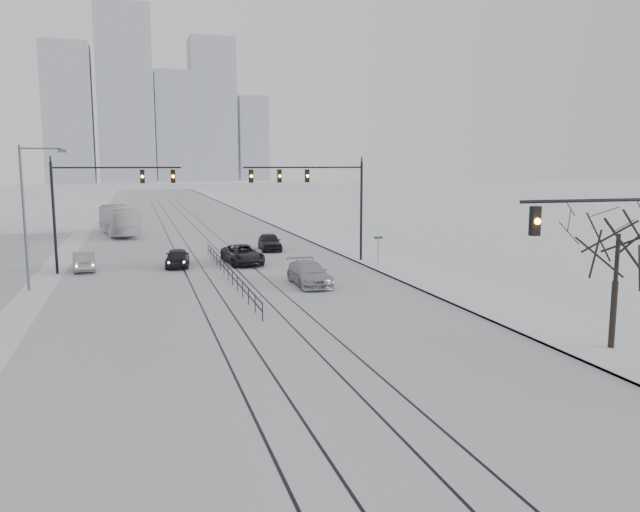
# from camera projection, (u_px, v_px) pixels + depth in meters

# --- Properties ---
(ground) EXTENTS (500.00, 500.00, 0.00)m
(ground) POSITION_uv_depth(u_px,v_px,m) (418.00, 512.00, 14.17)
(ground) COLOR silver
(ground) RESTS_ON ground
(road) EXTENTS (22.00, 260.00, 0.02)m
(road) POSITION_uv_depth(u_px,v_px,m) (190.00, 234.00, 71.08)
(road) COLOR silver
(road) RESTS_ON ground
(sidewalk_east) EXTENTS (5.00, 260.00, 0.16)m
(sidewalk_east) POSITION_uv_depth(u_px,v_px,m) (304.00, 229.00, 74.86)
(sidewalk_east) COLOR white
(sidewalk_east) RESTS_ON ground
(curb) EXTENTS (0.10, 260.00, 0.12)m
(curb) POSITION_uv_depth(u_px,v_px,m) (285.00, 230.00, 74.17)
(curb) COLOR gray
(curb) RESTS_ON ground
(tram_rails) EXTENTS (5.30, 180.00, 0.01)m
(tram_rails) POSITION_uv_depth(u_px,v_px,m) (211.00, 259.00, 52.10)
(tram_rails) COLOR black
(tram_rails) RESTS_ON ground
(skyline) EXTENTS (96.00, 48.00, 72.00)m
(skyline) POSITION_uv_depth(u_px,v_px,m) (157.00, 111.00, 270.64)
(skyline) COLOR #A4A8B4
(skyline) RESTS_ON ground
(traffic_mast_near) EXTENTS (6.10, 0.37, 7.00)m
(traffic_mast_near) POSITION_uv_depth(u_px,v_px,m) (625.00, 257.00, 22.22)
(traffic_mast_near) COLOR black
(traffic_mast_near) RESTS_ON ground
(traffic_mast_ne) EXTENTS (9.60, 0.37, 8.00)m
(traffic_mast_ne) POSITION_uv_depth(u_px,v_px,m) (321.00, 191.00, 48.81)
(traffic_mast_ne) COLOR black
(traffic_mast_ne) RESTS_ON ground
(traffic_mast_nw) EXTENTS (9.10, 0.37, 8.00)m
(traffic_mast_nw) POSITION_uv_depth(u_px,v_px,m) (97.00, 196.00, 45.10)
(traffic_mast_nw) COLOR black
(traffic_mast_nw) RESTS_ON ground
(street_light_west) EXTENTS (2.73, 0.25, 9.00)m
(street_light_west) POSITION_uv_depth(u_px,v_px,m) (29.00, 207.00, 38.43)
(street_light_west) COLOR #595B60
(street_light_west) RESTS_ON ground
(bare_tree) EXTENTS (4.40, 4.40, 6.10)m
(bare_tree) POSITION_uv_depth(u_px,v_px,m) (618.00, 246.00, 25.76)
(bare_tree) COLOR black
(bare_tree) RESTS_ON ground
(median_fence) EXTENTS (0.06, 24.00, 1.00)m
(median_fence) POSITION_uv_depth(u_px,v_px,m) (228.00, 272.00, 42.54)
(median_fence) COLOR black
(median_fence) RESTS_ON ground
(street_sign) EXTENTS (0.70, 0.06, 2.40)m
(street_sign) POSITION_uv_depth(u_px,v_px,m) (378.00, 247.00, 47.60)
(street_sign) COLOR #595B60
(street_sign) RESTS_ON ground
(sedan_sb_inner) EXTENTS (2.20, 4.54, 1.49)m
(sedan_sb_inner) POSITION_uv_depth(u_px,v_px,m) (177.00, 257.00, 47.85)
(sedan_sb_inner) COLOR black
(sedan_sb_inner) RESTS_ON ground
(sedan_sb_outer) EXTENTS (1.96, 4.46, 1.42)m
(sedan_sb_outer) POSITION_uv_depth(u_px,v_px,m) (84.00, 261.00, 46.19)
(sedan_sb_outer) COLOR gray
(sedan_sb_outer) RESTS_ON ground
(sedan_nb_front) EXTENTS (3.03, 5.64, 1.51)m
(sedan_nb_front) POSITION_uv_depth(u_px,v_px,m) (243.00, 255.00, 49.26)
(sedan_nb_front) COLOR black
(sedan_nb_front) RESTS_ON ground
(sedan_nb_right) EXTENTS (2.17, 5.27, 1.53)m
(sedan_nb_right) POSITION_uv_depth(u_px,v_px,m) (309.00, 274.00, 40.66)
(sedan_nb_right) COLOR #A5A6AD
(sedan_nb_right) RESTS_ON ground
(sedan_nb_far) EXTENTS (2.20, 4.74, 1.57)m
(sedan_nb_far) POSITION_uv_depth(u_px,v_px,m) (270.00, 242.00, 57.13)
(sedan_nb_far) COLOR black
(sedan_nb_far) RESTS_ON ground
(box_truck) EXTENTS (4.67, 11.93, 3.24)m
(box_truck) POSITION_uv_depth(u_px,v_px,m) (119.00, 221.00, 69.32)
(box_truck) COLOR silver
(box_truck) RESTS_ON ground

